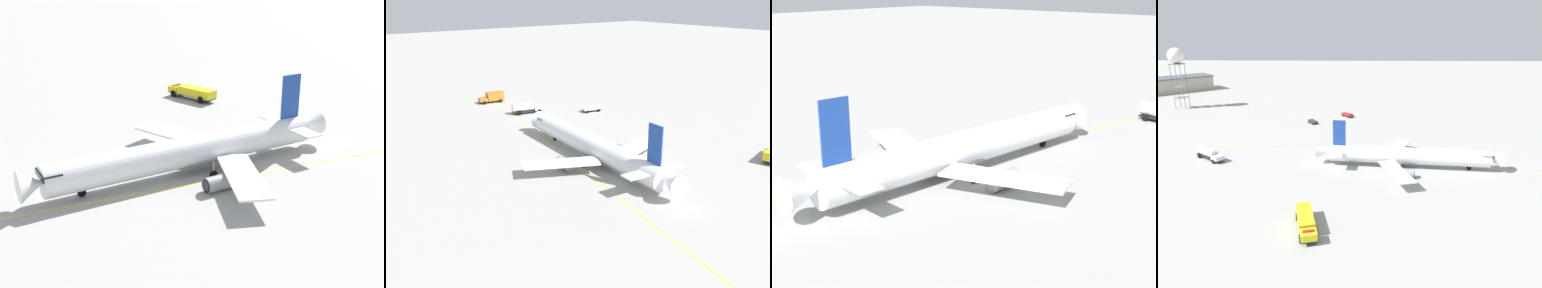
% 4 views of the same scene
% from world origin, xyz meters
% --- Properties ---
extents(ground_plane, '(600.00, 600.00, 0.00)m').
position_xyz_m(ground_plane, '(0.00, 0.00, 0.00)').
color(ground_plane, '#9E9E99').
extents(airliner_main, '(31.80, 45.79, 11.60)m').
position_xyz_m(airliner_main, '(3.64, -1.98, 2.81)').
color(airliner_main, white).
rests_on(airliner_main, ground_plane).
extents(fuel_tanker_truck, '(8.61, 4.34, 2.87)m').
position_xyz_m(fuel_tanker_truck, '(-5.24, -41.15, 1.56)').
color(fuel_tanker_truck, '#232326').
rests_on(fuel_tanker_truck, ground_plane).
extents(pushback_tug_truck, '(5.52, 3.22, 1.30)m').
position_xyz_m(pushback_tug_truck, '(-20.38, -31.84, 0.81)').
color(pushback_tug_truck, '#232326').
rests_on(pushback_tug_truck, ground_plane).
extents(catering_truck_truck, '(7.58, 3.35, 3.10)m').
position_xyz_m(catering_truck_truck, '(-4.14, -57.92, 1.66)').
color(catering_truck_truck, '#232326').
rests_on(catering_truck_truck, ground_plane).
extents(taxiway_centreline, '(27.61, 121.74, 0.01)m').
position_xyz_m(taxiway_centreline, '(7.05, -5.15, 0.00)').
color(taxiway_centreline, yellow).
rests_on(taxiway_centreline, ground_plane).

